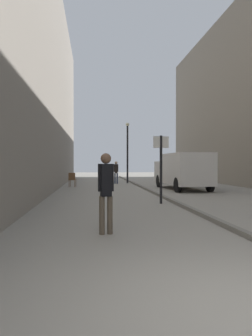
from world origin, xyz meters
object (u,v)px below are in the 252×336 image
pedestrian_mid_block (106,187)px  cafe_chair_near_window (72,179)px  street_sign_post (161,163)px  delivery_van (182,170)px  lamp_post (127,149)px  pedestrian_main_foreground (116,171)px

pedestrian_mid_block → cafe_chair_near_window: (-1.57, 13.66, -0.46)m
street_sign_post → cafe_chair_near_window: size_ratio=2.77×
cafe_chair_near_window → street_sign_post: bearing=-57.7°
delivery_van → lamp_post: 6.87m
street_sign_post → cafe_chair_near_window: (-3.90, 8.84, -1.00)m
delivery_van → street_sign_post: street_sign_post is taller
street_sign_post → lamp_post: size_ratio=0.55×
lamp_post → pedestrian_main_foreground: bearing=-151.2°
delivery_van → lamp_post: size_ratio=1.15×
pedestrian_main_foreground → cafe_chair_near_window: pedestrian_main_foreground is taller
lamp_post → street_sign_post: bearing=-90.8°
pedestrian_mid_block → delivery_van: bearing=57.4°
pedestrian_main_foreground → street_sign_post: 11.91m
pedestrian_main_foreground → delivery_van: 6.66m
lamp_post → cafe_chair_near_window: lamp_post is taller
pedestrian_mid_block → street_sign_post: 5.38m
delivery_van → lamp_post: (-2.56, 6.18, 1.56)m
cafe_chair_near_window → lamp_post: bearing=49.6°
street_sign_post → lamp_post: bearing=-94.3°
street_sign_post → pedestrian_mid_block: bearing=60.8°
delivery_van → pedestrian_main_foreground: bearing=119.4°
pedestrian_mid_block → street_sign_post: street_sign_post is taller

